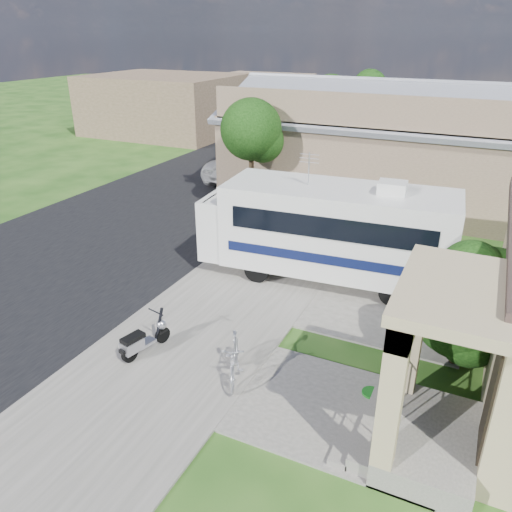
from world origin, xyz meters
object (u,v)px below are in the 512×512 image
at_px(motorhome, 328,228).
at_px(scooter, 142,340).
at_px(bicycle, 234,361).
at_px(van, 292,138).
at_px(garden_hose, 371,396).
at_px(shrub, 468,304).
at_px(pickup_truck, 252,164).

relative_size(motorhome, scooter, 5.34).
distance_m(motorhome, bicycle, 5.61).
distance_m(van, garden_hose, 22.47).
relative_size(bicycle, van, 0.26).
xyz_separation_m(shrub, bicycle, (-4.29, -2.69, -1.05)).
bearing_deg(garden_hose, shrub, 55.05).
height_order(motorhome, pickup_truck, motorhome).
bearing_deg(van, shrub, -64.96).
distance_m(scooter, garden_hose, 5.20).
distance_m(shrub, van, 21.34).
xyz_separation_m(motorhome, shrub, (4.05, -2.80, -0.07)).
bearing_deg(scooter, garden_hose, 21.07).
relative_size(shrub, garden_hose, 7.80).
bearing_deg(motorhome, garden_hose, -66.67).
bearing_deg(van, garden_hose, -70.94).
relative_size(motorhome, van, 1.21).
relative_size(motorhome, bicycle, 4.62).
relative_size(bicycle, pickup_truck, 0.28).
relative_size(scooter, pickup_truck, 0.24).
height_order(pickup_truck, garden_hose, pickup_truck).
xyz_separation_m(scooter, pickup_truck, (-4.24, 14.55, 0.38)).
relative_size(shrub, bicycle, 1.86).
bearing_deg(garden_hose, van, 115.93).
bearing_deg(motorhome, scooter, -118.95).
relative_size(shrub, van, 0.49).
xyz_separation_m(scooter, bicycle, (2.31, 0.14, 0.06)).
bearing_deg(garden_hose, motorhome, 117.98).
height_order(scooter, van, van).
height_order(bicycle, van, van).
distance_m(motorhome, shrub, 4.93).
xyz_separation_m(bicycle, garden_hose, (2.83, 0.61, -0.40)).
relative_size(motorhome, shrub, 2.49).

